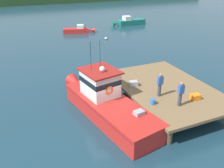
{
  "coord_description": "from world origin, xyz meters",
  "views": [
    {
      "loc": [
        -5.02,
        -12.66,
        8.9
      ],
      "look_at": [
        1.2,
        1.6,
        1.4
      ],
      "focal_mm": 38.29,
      "sensor_mm": 36.0,
      "label": 1
    }
  ],
  "objects_px": {
    "bait_bucket": "(153,102)",
    "crate_stack_near_edge": "(195,97)",
    "crate_single_by_cleat": "(133,83)",
    "moored_boat_far_left": "(129,22)",
    "main_fishing_boat": "(105,101)",
    "deckhand_further_back": "(181,93)",
    "moored_boat_mid_harbor": "(78,30)",
    "deckhand_by_the_boat": "(160,84)",
    "mooring_buoy_spare_mooring": "(106,38)"
  },
  "relations": [
    {
      "from": "deckhand_by_the_boat",
      "to": "deckhand_further_back",
      "type": "bearing_deg",
      "value": -74.33
    },
    {
      "from": "crate_single_by_cleat",
      "to": "bait_bucket",
      "type": "height_order",
      "value": "crate_single_by_cleat"
    },
    {
      "from": "crate_stack_near_edge",
      "to": "deckhand_further_back",
      "type": "bearing_deg",
      "value": -170.93
    },
    {
      "from": "bait_bucket",
      "to": "mooring_buoy_spare_mooring",
      "type": "relative_size",
      "value": 0.93
    },
    {
      "from": "main_fishing_boat",
      "to": "bait_bucket",
      "type": "bearing_deg",
      "value": -37.34
    },
    {
      "from": "crate_stack_near_edge",
      "to": "deckhand_further_back",
      "type": "xyz_separation_m",
      "value": [
        -1.47,
        -0.23,
        0.68
      ]
    },
    {
      "from": "crate_stack_near_edge",
      "to": "deckhand_by_the_boat",
      "type": "distance_m",
      "value": 2.43
    },
    {
      "from": "mooring_buoy_spare_mooring",
      "to": "deckhand_by_the_boat",
      "type": "bearing_deg",
      "value": -101.43
    },
    {
      "from": "crate_single_by_cleat",
      "to": "moored_boat_far_left",
      "type": "relative_size",
      "value": 0.1
    },
    {
      "from": "crate_single_by_cleat",
      "to": "deckhand_by_the_boat",
      "type": "distance_m",
      "value": 2.31
    },
    {
      "from": "moored_boat_mid_harbor",
      "to": "crate_stack_near_edge",
      "type": "bearing_deg",
      "value": -88.77
    },
    {
      "from": "moored_boat_mid_harbor",
      "to": "deckhand_further_back",
      "type": "bearing_deg",
      "value": -92.06
    },
    {
      "from": "crate_single_by_cleat",
      "to": "moored_boat_far_left",
      "type": "xyz_separation_m",
      "value": [
        12.02,
        24.01,
        -0.84
      ]
    },
    {
      "from": "main_fishing_boat",
      "to": "moored_boat_far_left",
      "type": "bearing_deg",
      "value": 59.64
    },
    {
      "from": "crate_single_by_cleat",
      "to": "crate_stack_near_edge",
      "type": "bearing_deg",
      "value": -50.81
    },
    {
      "from": "bait_bucket",
      "to": "deckhand_further_back",
      "type": "bearing_deg",
      "value": -29.9
    },
    {
      "from": "moored_boat_far_left",
      "to": "mooring_buoy_spare_mooring",
      "type": "xyz_separation_m",
      "value": [
        -7.39,
        -7.37,
        -0.36
      ]
    },
    {
      "from": "main_fishing_boat",
      "to": "deckhand_further_back",
      "type": "xyz_separation_m",
      "value": [
        3.88,
        -2.69,
        1.05
      ]
    },
    {
      "from": "crate_single_by_cleat",
      "to": "moored_boat_far_left",
      "type": "distance_m",
      "value": 26.86
    },
    {
      "from": "deckhand_by_the_boat",
      "to": "moored_boat_mid_harbor",
      "type": "distance_m",
      "value": 24.15
    },
    {
      "from": "deckhand_further_back",
      "to": "moored_boat_mid_harbor",
      "type": "bearing_deg",
      "value": 87.94
    },
    {
      "from": "moored_boat_mid_harbor",
      "to": "bait_bucket",
      "type": "bearing_deg",
      "value": -95.38
    },
    {
      "from": "deckhand_by_the_boat",
      "to": "moored_boat_mid_harbor",
      "type": "xyz_separation_m",
      "value": [
        1.36,
        24.05,
        -1.64
      ]
    },
    {
      "from": "bait_bucket",
      "to": "moored_boat_mid_harbor",
      "type": "distance_m",
      "value": 24.95
    },
    {
      "from": "moored_boat_mid_harbor",
      "to": "crate_single_by_cleat",
      "type": "bearing_deg",
      "value": -95.75
    },
    {
      "from": "crate_single_by_cleat",
      "to": "deckhand_further_back",
      "type": "relative_size",
      "value": 0.37
    },
    {
      "from": "bait_bucket",
      "to": "crate_stack_near_edge",
      "type": "bearing_deg",
      "value": -11.38
    },
    {
      "from": "crate_single_by_cleat",
      "to": "moored_boat_far_left",
      "type": "bearing_deg",
      "value": 63.4
    },
    {
      "from": "moored_boat_mid_harbor",
      "to": "moored_boat_far_left",
      "type": "bearing_deg",
      "value": 11.51
    },
    {
      "from": "moored_boat_far_left",
      "to": "mooring_buoy_spare_mooring",
      "type": "height_order",
      "value": "moored_boat_far_left"
    },
    {
      "from": "crate_stack_near_edge",
      "to": "bait_bucket",
      "type": "xyz_separation_m",
      "value": [
        -2.88,
        0.58,
        -0.01
      ]
    },
    {
      "from": "bait_bucket",
      "to": "moored_boat_mid_harbor",
      "type": "bearing_deg",
      "value": 84.62
    },
    {
      "from": "crate_stack_near_edge",
      "to": "deckhand_by_the_boat",
      "type": "relative_size",
      "value": 0.37
    },
    {
      "from": "deckhand_further_back",
      "to": "main_fishing_boat",
      "type": "bearing_deg",
      "value": 145.23
    },
    {
      "from": "bait_bucket",
      "to": "moored_boat_mid_harbor",
      "type": "xyz_separation_m",
      "value": [
        2.34,
        24.82,
        -0.95
      ]
    },
    {
      "from": "bait_bucket",
      "to": "main_fishing_boat",
      "type": "bearing_deg",
      "value": 142.66
    },
    {
      "from": "crate_single_by_cleat",
      "to": "mooring_buoy_spare_mooring",
      "type": "distance_m",
      "value": 17.32
    },
    {
      "from": "main_fishing_boat",
      "to": "crate_single_by_cleat",
      "type": "relative_size",
      "value": 16.61
    },
    {
      "from": "deckhand_by_the_boat",
      "to": "moored_boat_far_left",
      "type": "bearing_deg",
      "value": 66.79
    },
    {
      "from": "crate_single_by_cleat",
      "to": "deckhand_further_back",
      "type": "distance_m",
      "value": 3.9
    },
    {
      "from": "crate_stack_near_edge",
      "to": "deckhand_by_the_boat",
      "type": "height_order",
      "value": "deckhand_by_the_boat"
    },
    {
      "from": "moored_boat_far_left",
      "to": "main_fishing_boat",
      "type": "bearing_deg",
      "value": -120.36
    },
    {
      "from": "deckhand_further_back",
      "to": "bait_bucket",
      "type": "bearing_deg",
      "value": 150.1
    },
    {
      "from": "deckhand_further_back",
      "to": "mooring_buoy_spare_mooring",
      "type": "xyz_separation_m",
      "value": [
        3.34,
        20.26,
        -1.88
      ]
    },
    {
      "from": "crate_single_by_cleat",
      "to": "deckhand_further_back",
      "type": "height_order",
      "value": "deckhand_further_back"
    },
    {
      "from": "main_fishing_boat",
      "to": "moored_boat_far_left",
      "type": "xyz_separation_m",
      "value": [
        14.61,
        24.93,
        -0.47
      ]
    },
    {
      "from": "main_fishing_boat",
      "to": "moored_boat_mid_harbor",
      "type": "bearing_deg",
      "value": 78.18
    },
    {
      "from": "crate_stack_near_edge",
      "to": "crate_single_by_cleat",
      "type": "distance_m",
      "value": 4.37
    },
    {
      "from": "deckhand_by_the_boat",
      "to": "moored_boat_mid_harbor",
      "type": "relative_size",
      "value": 0.33
    },
    {
      "from": "mooring_buoy_spare_mooring",
      "to": "deckhand_further_back",
      "type": "bearing_deg",
      "value": -99.35
    }
  ]
}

